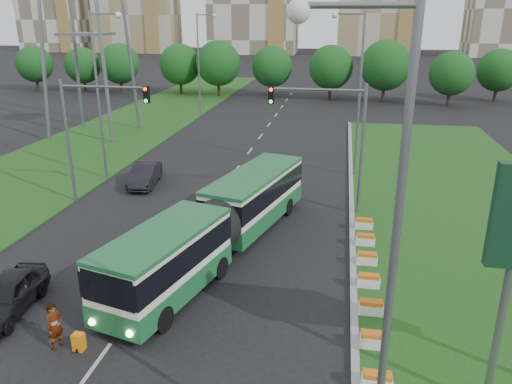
% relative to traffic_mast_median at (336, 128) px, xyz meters
% --- Properties ---
extents(ground, '(360.00, 360.00, 0.00)m').
position_rel_traffic_mast_median_xyz_m(ground, '(-4.78, -10.00, -5.35)').
color(ground, black).
rests_on(ground, ground).
extents(grass_median, '(14.00, 60.00, 0.15)m').
position_rel_traffic_mast_median_xyz_m(grass_median, '(8.22, -2.00, -5.27)').
color(grass_median, '#1A4C15').
rests_on(grass_median, ground).
extents(median_kerb, '(0.30, 60.00, 0.18)m').
position_rel_traffic_mast_median_xyz_m(median_kerb, '(1.27, -2.00, -5.26)').
color(median_kerb, gray).
rests_on(median_kerb, ground).
extents(left_verge, '(12.00, 110.00, 0.10)m').
position_rel_traffic_mast_median_xyz_m(left_verge, '(-22.78, 15.00, -5.30)').
color(left_verge, '#1A4C15').
rests_on(left_verge, ground).
extents(lane_markings, '(0.20, 100.00, 0.01)m').
position_rel_traffic_mast_median_xyz_m(lane_markings, '(-7.78, 10.00, -5.35)').
color(lane_markings, '#B0B1AA').
rests_on(lane_markings, ground).
extents(flower_planters, '(1.10, 15.90, 0.60)m').
position_rel_traffic_mast_median_xyz_m(flower_planters, '(1.92, -10.30, -4.90)').
color(flower_planters, white).
rests_on(flower_planters, grass_median).
extents(traffic_mast_median, '(5.76, 0.32, 8.00)m').
position_rel_traffic_mast_median_xyz_m(traffic_mast_median, '(0.00, 0.00, 0.00)').
color(traffic_mast_median, slate).
rests_on(traffic_mast_median, ground).
extents(traffic_mast_left, '(5.76, 0.32, 8.00)m').
position_rel_traffic_mast_median_xyz_m(traffic_mast_left, '(-15.16, -1.00, 0.00)').
color(traffic_mast_left, slate).
rests_on(traffic_mast_left, ground).
extents(street_lamps, '(36.00, 60.00, 12.00)m').
position_rel_traffic_mast_median_xyz_m(street_lamps, '(-7.78, 0.00, 0.65)').
color(street_lamps, slate).
rests_on(street_lamps, ground).
extents(tree_line, '(120.00, 8.00, 9.00)m').
position_rel_traffic_mast_median_xyz_m(tree_line, '(5.22, 45.00, -0.85)').
color(tree_line, '#134816').
rests_on(tree_line, ground).
extents(articulated_bus, '(2.64, 16.94, 2.79)m').
position_rel_traffic_mast_median_xyz_m(articulated_bus, '(-5.66, -6.73, -3.64)').
color(articulated_bus, white).
rests_on(articulated_bus, ground).
extents(car_left_near, '(2.34, 4.81, 1.58)m').
position_rel_traffic_mast_median_xyz_m(car_left_near, '(-12.88, -13.59, -4.56)').
color(car_left_near, black).
rests_on(car_left_near, ground).
extents(car_left_far, '(2.25, 4.83, 1.53)m').
position_rel_traffic_mast_median_xyz_m(car_left_far, '(-13.52, 3.08, -4.58)').
color(car_left_far, black).
rests_on(car_left_far, ground).
extents(pedestrian, '(0.66, 0.79, 1.84)m').
position_rel_traffic_mast_median_xyz_m(pedestrian, '(-9.61, -15.42, -4.43)').
color(pedestrian, gray).
rests_on(pedestrian, ground).
extents(shopping_trolley, '(0.40, 0.42, 0.68)m').
position_rel_traffic_mast_median_xyz_m(shopping_trolley, '(-8.74, -15.42, -5.01)').
color(shopping_trolley, orange).
rests_on(shopping_trolley, ground).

